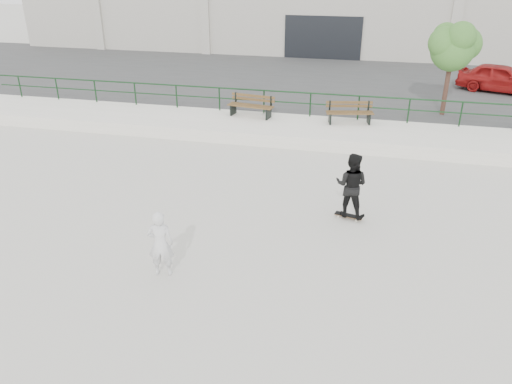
% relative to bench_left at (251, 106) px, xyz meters
% --- Properties ---
extents(ground, '(120.00, 120.00, 0.00)m').
position_rel_bench_left_xyz_m(ground, '(1.43, -10.27, -0.94)').
color(ground, '#BBB8AB').
rests_on(ground, ground).
extents(ledge, '(30.00, 3.00, 0.50)m').
position_rel_bench_left_xyz_m(ledge, '(1.43, -0.77, -0.69)').
color(ledge, silver).
rests_on(ledge, ground).
extents(parking_strip, '(60.00, 14.00, 0.50)m').
position_rel_bench_left_xyz_m(parking_strip, '(1.43, 7.73, -0.69)').
color(parking_strip, '#393939').
rests_on(parking_strip, ground).
extents(railing, '(28.00, 0.06, 1.03)m').
position_rel_bench_left_xyz_m(railing, '(1.43, 0.53, 0.30)').
color(railing, '#133417').
rests_on(railing, ledge).
extents(bench_left, '(2.01, 0.86, 0.90)m').
position_rel_bench_left_xyz_m(bench_left, '(0.00, 0.00, 0.00)').
color(bench_left, '#4D331A').
rests_on(bench_left, ledge).
extents(bench_right, '(1.96, 0.93, 0.87)m').
position_rel_bench_left_xyz_m(bench_right, '(4.10, -0.01, -0.01)').
color(bench_right, '#4D331A').
rests_on(bench_right, ledge).
extents(tree, '(2.18, 1.94, 3.88)m').
position_rel_bench_left_xyz_m(tree, '(7.97, 2.17, 2.47)').
color(tree, '#4D3026').
rests_on(tree, parking_strip).
extents(red_car, '(4.35, 2.86, 1.38)m').
position_rel_bench_left_xyz_m(red_car, '(11.06, 6.92, 0.24)').
color(red_car, maroon).
rests_on(red_car, parking_strip).
extents(skateboard, '(0.81, 0.38, 0.09)m').
position_rel_bench_left_xyz_m(skateboard, '(4.62, -7.33, -0.87)').
color(skateboard, black).
rests_on(skateboard, ground).
extents(standing_skater, '(1.02, 0.87, 1.85)m').
position_rel_bench_left_xyz_m(standing_skater, '(4.62, -7.33, 0.07)').
color(standing_skater, black).
rests_on(standing_skater, skateboard).
extents(seated_skater, '(0.66, 0.51, 1.62)m').
position_rel_bench_left_xyz_m(seated_skater, '(0.61, -11.07, -0.13)').
color(seated_skater, silver).
rests_on(seated_skater, ground).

